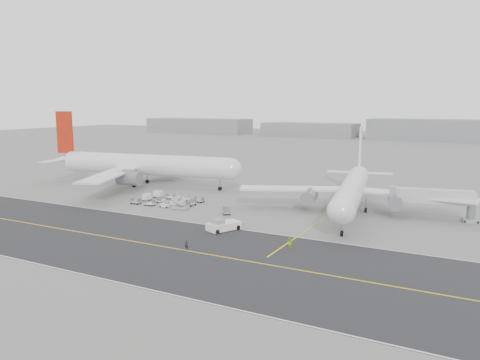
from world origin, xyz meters
The scene contains 11 objects.
ground centered at (0.00, 0.00, 0.00)m, with size 700.00×700.00×0.00m, color gray.
taxiway centered at (5.02, -17.98, 0.01)m, with size 220.00×59.00×0.03m.
horizon_buildings centered at (30.00, 260.00, 0.00)m, with size 520.00×28.00×28.00m, color gray, non-canonical shape.
airliner_a centered at (-30.24, 28.00, 6.23)m, with size 62.50×61.43×21.64m.
airliner_b centered at (33.51, 22.76, 5.18)m, with size 50.73×51.70×17.95m.
pushback_tug centered at (15.96, -4.39, 0.98)m, with size 5.36×8.21×2.38m.
jet_bridge centered at (50.09, 23.45, 4.58)m, with size 17.61×6.28×6.57m.
gse_cluster centered at (-8.22, 11.05, 0.00)m, with size 20.46×15.55×1.82m, color #939398, non-canonical shape.
stray_dolly centered at (10.07, 7.45, 0.00)m, with size 1.48×2.40×1.48m, color silver, non-canonical shape.
ground_crew_a centered at (16.58, -17.43, 0.77)m, with size 0.56×0.37×1.55m, color black.
ground_crew_b centered at (31.43, -9.08, 0.94)m, with size 0.91×0.71×1.88m, color #A6D218.
Camera 1 is at (59.03, -78.99, 23.57)m, focal length 35.00 mm.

